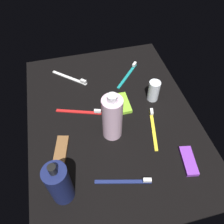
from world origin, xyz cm
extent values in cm
cube|color=black|center=(0.00, 0.00, -0.60)|extent=(84.00, 64.00, 1.20)
cylinder|color=#161E4D|center=(25.40, -21.46, 8.06)|extent=(6.72, 6.72, 16.11)
cylinder|color=black|center=(25.40, -21.46, 17.51)|extent=(2.20, 2.20, 2.80)
cylinder|color=silver|center=(7.21, -1.72, 8.96)|extent=(6.99, 6.99, 17.93)
cylinder|color=silver|center=(7.21, -1.72, 19.03)|extent=(3.20, 3.20, 2.20)
cylinder|color=silver|center=(-5.40, 18.57, 4.50)|extent=(4.56, 4.56, 8.99)
cube|color=white|center=(-25.94, -13.26, 0.45)|extent=(12.85, 14.26, 0.90)
cube|color=white|center=(-20.96, -7.65, 1.50)|extent=(2.55, 2.67, 1.20)
cube|color=yellow|center=(9.64, 13.47, 0.45)|extent=(17.77, 5.46, 0.90)
cube|color=white|center=(2.36, 15.26, 1.50)|extent=(2.79, 1.69, 1.20)
cube|color=teal|center=(-20.90, 12.33, 0.45)|extent=(14.08, 13.04, 0.90)
cube|color=white|center=(-26.43, 17.40, 1.50)|extent=(2.66, 2.57, 1.20)
cube|color=navy|center=(26.16, -2.90, 0.45)|extent=(5.42, 17.77, 0.90)
cube|color=white|center=(27.94, 4.39, 1.50)|extent=(1.68, 2.79, 1.20)
cube|color=red|center=(-5.39, -12.17, 0.45)|extent=(6.92, 17.43, 0.90)
cube|color=white|center=(-2.98, -5.07, 1.50)|extent=(1.88, 2.82, 1.20)
cube|color=brown|center=(10.14, -20.60, 0.75)|extent=(11.08, 6.52, 1.50)
cube|color=#8CD133|center=(-5.14, 6.23, 0.75)|extent=(10.40, 4.00, 1.50)
cube|color=purple|center=(24.72, 20.17, 0.75)|extent=(10.93, 5.71, 1.50)
camera|label=1|loc=(51.91, -12.94, 69.61)|focal=36.18mm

